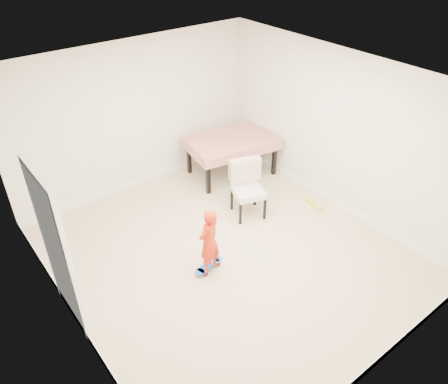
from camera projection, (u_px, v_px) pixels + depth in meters
ground at (227, 253)px, 6.46m from camera, size 5.00×5.00×0.00m
ceiling at (228, 85)px, 5.02m from camera, size 4.50×5.00×0.04m
wall_back at (136, 117)px, 7.35m from camera, size 4.50×0.04×2.60m
wall_front at (390, 290)px, 4.11m from camera, size 4.50×0.04×2.60m
wall_left at (62, 249)px, 4.60m from camera, size 0.04×5.00×2.60m
wall_right at (338, 133)px, 6.87m from camera, size 0.04×5.00×2.60m
door at (57, 253)px, 4.95m from camera, size 0.11×0.94×2.11m
baseboard_back at (144, 179)px, 8.05m from camera, size 4.50×0.02×0.12m
baseboard_front at (367, 370)px, 4.80m from camera, size 4.50×0.02×0.12m
baseboard_left at (82, 326)px, 5.28m from camera, size 0.02×5.00×0.12m
baseboard_right at (328, 197)px, 7.57m from camera, size 0.02×5.00×0.12m
dining_table at (232, 156)px, 8.15m from camera, size 1.71×1.24×0.74m
dining_chair at (248, 190)px, 7.00m from camera, size 0.69×0.74×0.95m
skateboard at (208, 267)px, 6.17m from camera, size 0.51×0.27×0.07m
child at (209, 243)px, 5.88m from camera, size 0.42×0.34×1.01m
foam_toy at (313, 204)px, 7.46m from camera, size 0.10×0.40×0.06m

